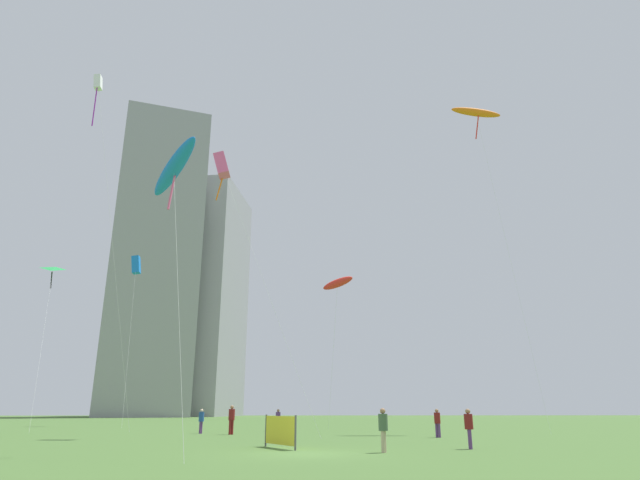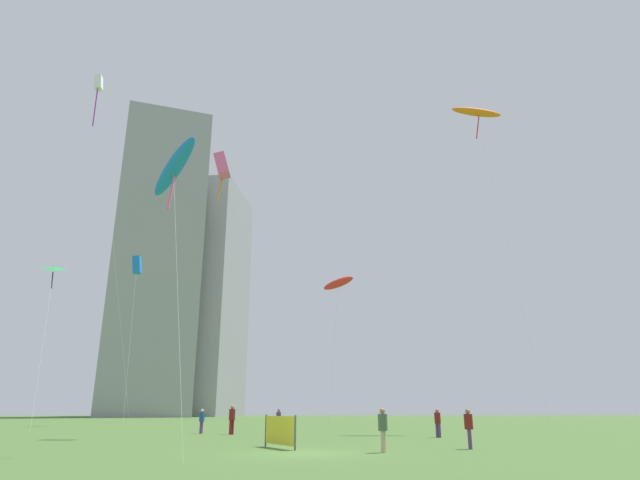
{
  "view_description": "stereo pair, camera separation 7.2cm",
  "coord_description": "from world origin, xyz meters",
  "views": [
    {
      "loc": [
        -0.38,
        -21.35,
        1.58
      ],
      "look_at": [
        0.87,
        6.2,
        10.39
      ],
      "focal_mm": 29.87,
      "sensor_mm": 36.0,
      "label": 1
    },
    {
      "loc": [
        -0.31,
        -21.36,
        1.58
      ],
      "look_at": [
        0.87,
        6.2,
        10.39
      ],
      "focal_mm": 29.87,
      "sensor_mm": 36.0,
      "label": 2
    }
  ],
  "objects": [
    {
      "name": "kite_flying_5",
      "position": [
        15.32,
        19.47,
        26.7
      ],
      "size": [
        4.41,
        4.09,
        27.42
      ],
      "color": "silver",
      "rests_on": "ground"
    },
    {
      "name": "kite_flying_1",
      "position": [
        -18.33,
        20.43,
        29.14
      ],
      "size": [
        6.17,
        0.97,
        30.22
      ],
      "color": "silver",
      "rests_on": "ground"
    },
    {
      "name": "kite_flying_6",
      "position": [
        -5.88,
        13.72,
        18.29
      ],
      "size": [
        7.7,
        3.51,
        19.45
      ],
      "color": "silver",
      "rests_on": "ground"
    },
    {
      "name": "kite_flying_3",
      "position": [
        3.16,
        23.27,
        11.96
      ],
      "size": [
        2.88,
        4.64,
        12.56
      ],
      "color": "silver",
      "rests_on": "ground"
    },
    {
      "name": "kite_flying_2",
      "position": [
        -23.37,
        28.34,
        14.21
      ],
      "size": [
        5.36,
        10.14,
        14.78
      ],
      "color": "silver",
      "rests_on": "ground"
    },
    {
      "name": "ground",
      "position": [
        0.0,
        0.0,
        0.0
      ],
      "size": [
        280.0,
        280.0,
        0.0
      ],
      "primitive_type": "plane",
      "color": "#476B30"
    },
    {
      "name": "person_standing_4",
      "position": [
        3.07,
        0.42,
        0.94
      ],
      "size": [
        0.36,
        0.36,
        1.64
      ],
      "rotation": [
        0.0,
        0.0,
        4.28
      ],
      "color": "tan",
      "rests_on": "ground"
    },
    {
      "name": "person_standing_3",
      "position": [
        -6.86,
        17.92,
        0.94
      ],
      "size": [
        0.36,
        0.36,
        1.62
      ],
      "rotation": [
        0.0,
        0.0,
        4.39
      ],
      "color": "#593372",
      "rests_on": "ground"
    },
    {
      "name": "distant_highrise_1",
      "position": [
        -35.36,
        106.48,
        36.39
      ],
      "size": [
        25.86,
        28.17,
        72.78
      ],
      "primitive_type": "cube",
      "rotation": [
        0.0,
        0.0,
        0.3
      ],
      "color": "#939399",
      "rests_on": "ground"
    },
    {
      "name": "kite_flying_4",
      "position": [
        -5.99,
        0.79,
        11.96
      ],
      "size": [
        3.86,
        6.82,
        12.82
      ],
      "color": "silver",
      "rests_on": "ground"
    },
    {
      "name": "person_standing_0",
      "position": [
        -4.6,
        16.29,
        1.07
      ],
      "size": [
        0.41,
        0.41,
        1.86
      ],
      "rotation": [
        0.0,
        0.0,
        3.96
      ],
      "color": "maroon",
      "rests_on": "ground"
    },
    {
      "name": "person_standing_2",
      "position": [
        -1.65,
        21.6,
        0.93
      ],
      "size": [
        0.36,
        0.36,
        1.61
      ],
      "rotation": [
        0.0,
        0.0,
        2.25
      ],
      "color": "#593372",
      "rests_on": "ground"
    },
    {
      "name": "person_standing_1",
      "position": [
        6.99,
        2.13,
        0.93
      ],
      "size": [
        0.36,
        0.36,
        1.62
      ],
      "rotation": [
        0.0,
        0.0,
        4.5
      ],
      "color": "#593372",
      "rests_on": "ground"
    },
    {
      "name": "distant_highrise_0",
      "position": [
        -26.15,
        120.79,
        30.08
      ],
      "size": [
        23.49,
        28.68,
        60.16
      ],
      "primitive_type": "cube",
      "rotation": [
        0.0,
        0.0,
        -0.17
      ],
      "color": "#939399",
      "rests_on": "ground"
    },
    {
      "name": "person_standing_5",
      "position": [
        8.14,
        11.83,
        0.94
      ],
      "size": [
        0.36,
        0.36,
        1.63
      ],
      "rotation": [
        0.0,
        0.0,
        5.67
      ],
      "color": "#593372",
      "rests_on": "ground"
    },
    {
      "name": "kite_flying_0",
      "position": [
        -18.56,
        37.68,
        17.18
      ],
      "size": [
        3.43,
        8.84,
        18.27
      ],
      "color": "silver",
      "rests_on": "ground"
    },
    {
      "name": "event_banner",
      "position": [
        -1.0,
        2.98,
        0.72
      ],
      "size": [
        1.41,
        2.66,
        1.36
      ],
      "color": "#4C4C4C",
      "rests_on": "ground"
    }
  ]
}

